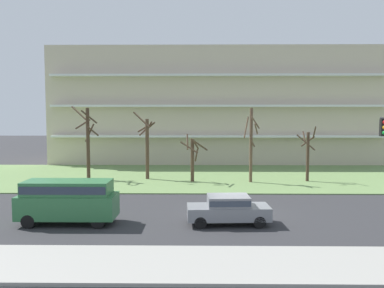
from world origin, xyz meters
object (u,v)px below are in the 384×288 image
Objects in this scene: tree_left at (147,145)px; tree_right at (251,143)px; tree_center at (193,157)px; sedan_gray_center_left at (228,208)px; tree_far_right at (308,153)px; tree_far_left at (88,139)px; van_green_near_left at (68,198)px.

tree_right is at bearing -9.81° from tree_left.
tree_center is 0.93× the size of sedan_gray_center_left.
tree_left is at bearing 175.73° from tree_far_right.
tree_right is at bearing 74.64° from sedan_gray_center_left.
sedan_gray_center_left is at bearing -81.01° from tree_center.
tree_far_left is 5.27m from tree_left.
tree_far_right is (4.95, 0.52, -0.90)m from tree_right.
tree_right is (9.05, -1.56, 0.26)m from tree_left.
tree_far_left reaches higher than tree_far_right.
van_green_near_left is 8.66m from sedan_gray_center_left.
sedan_gray_center_left is (-7.83, -13.48, -1.63)m from tree_far_right.
tree_right is 13.52m from sedan_gray_center_left.
tree_left is at bearing 80.14° from van_green_near_left.
tree_left is 4.45m from tree_center.
tree_far_left reaches higher than tree_center.
tree_right is at bearing -5.84° from tree_far_left.
tree_center is 0.65× the size of tree_right.
tree_far_right reaches higher than tree_center.
tree_left is 0.95× the size of tree_right.
van_green_near_left is at bearing -79.12° from tree_far_left.
van_green_near_left is at bearing -131.63° from tree_right.
sedan_gray_center_left is at bearing -102.54° from tree_right.
sedan_gray_center_left is (2.06, -13.05, -1.36)m from tree_center.
tree_far_left is 1.08× the size of tree_left.
tree_right is 1.42× the size of sedan_gray_center_left.
tree_right is (14.29, -1.46, -0.20)m from tree_far_left.
tree_left reaches higher than tree_center.
tree_center reaches higher than sedan_gray_center_left.
tree_far_right is at bearing 2.47° from tree_center.
van_green_near_left is (2.77, -14.43, -2.21)m from tree_far_left.
tree_center is (4.10, -1.47, -0.91)m from tree_left.
tree_left is 1.26× the size of tree_far_right.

